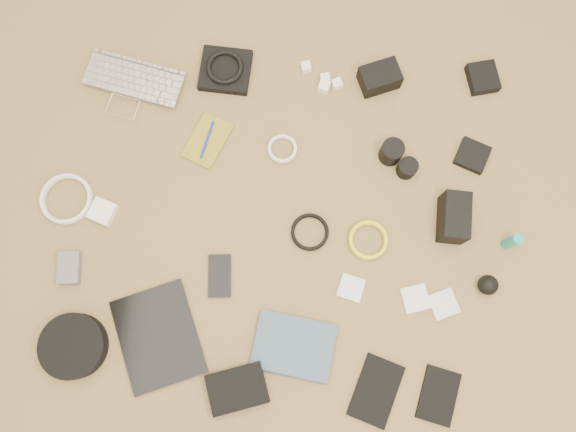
# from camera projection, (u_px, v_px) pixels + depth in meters

# --- Properties ---
(laptop) EXTENTS (0.34, 0.28, 0.02)m
(laptop) POSITION_uv_depth(u_px,v_px,m) (130.00, 92.00, 1.74)
(laptop) COLOR silver
(laptop) RESTS_ON ground
(headphone_pouch) EXTENTS (0.16, 0.16, 0.03)m
(headphone_pouch) POSITION_uv_depth(u_px,v_px,m) (225.00, 70.00, 1.75)
(headphone_pouch) COLOR black
(headphone_pouch) RESTS_ON ground
(headphones) EXTENTS (0.13, 0.13, 0.01)m
(headphones) POSITION_uv_depth(u_px,v_px,m) (225.00, 67.00, 1.73)
(headphones) COLOR black
(headphones) RESTS_ON headphone_pouch
(charger_a) EXTENTS (0.04, 0.04, 0.03)m
(charger_a) POSITION_uv_depth(u_px,v_px,m) (306.00, 67.00, 1.75)
(charger_a) COLOR white
(charger_a) RESTS_ON ground
(charger_b) EXTENTS (0.03, 0.03, 0.03)m
(charger_b) POSITION_uv_depth(u_px,v_px,m) (325.00, 79.00, 1.75)
(charger_b) COLOR white
(charger_b) RESTS_ON ground
(charger_c) EXTENTS (0.04, 0.04, 0.03)m
(charger_c) POSITION_uv_depth(u_px,v_px,m) (324.00, 87.00, 1.74)
(charger_c) COLOR white
(charger_c) RESTS_ON ground
(charger_d) EXTENTS (0.04, 0.04, 0.03)m
(charger_d) POSITION_uv_depth(u_px,v_px,m) (337.00, 84.00, 1.74)
(charger_d) COLOR white
(charger_d) RESTS_ON ground
(dslr_camera) EXTENTS (0.14, 0.12, 0.07)m
(dslr_camera) POSITION_uv_depth(u_px,v_px,m) (380.00, 78.00, 1.72)
(dslr_camera) COLOR black
(dslr_camera) RESTS_ON ground
(lens_pouch) EXTENTS (0.11, 0.11, 0.03)m
(lens_pouch) POSITION_uv_depth(u_px,v_px,m) (483.00, 78.00, 1.74)
(lens_pouch) COLOR black
(lens_pouch) RESTS_ON ground
(notebook_olive) EXTENTS (0.16, 0.19, 0.01)m
(notebook_olive) POSITION_uv_depth(u_px,v_px,m) (208.00, 141.00, 1.71)
(notebook_olive) COLOR olive
(notebook_olive) RESTS_ON ground
(pen_blue) EXTENTS (0.03, 0.12, 0.01)m
(pen_blue) POSITION_uv_depth(u_px,v_px,m) (207.00, 140.00, 1.71)
(pen_blue) COLOR #1425A6
(pen_blue) RESTS_ON notebook_olive
(cable_white_a) EXTENTS (0.11, 0.11, 0.01)m
(cable_white_a) POSITION_uv_depth(u_px,v_px,m) (282.00, 149.00, 1.71)
(cable_white_a) COLOR white
(cable_white_a) RESTS_ON ground
(lens_a) EXTENTS (0.09, 0.09, 0.07)m
(lens_a) POSITION_uv_depth(u_px,v_px,m) (391.00, 152.00, 1.67)
(lens_a) COLOR black
(lens_a) RESTS_ON ground
(lens_b) EXTENTS (0.07, 0.07, 0.05)m
(lens_b) POSITION_uv_depth(u_px,v_px,m) (407.00, 168.00, 1.67)
(lens_b) COLOR black
(lens_b) RESTS_ON ground
(card_reader) EXTENTS (0.12, 0.12, 0.02)m
(card_reader) POSITION_uv_depth(u_px,v_px,m) (472.00, 156.00, 1.70)
(card_reader) COLOR black
(card_reader) RESTS_ON ground
(power_brick) EXTENTS (0.09, 0.09, 0.03)m
(power_brick) POSITION_uv_depth(u_px,v_px,m) (103.00, 212.00, 1.66)
(power_brick) COLOR white
(power_brick) RESTS_ON ground
(cable_white_b) EXTENTS (0.18, 0.18, 0.01)m
(cable_white_b) POSITION_uv_depth(u_px,v_px,m) (67.00, 199.00, 1.67)
(cable_white_b) COLOR white
(cable_white_b) RESTS_ON ground
(cable_black) EXTENTS (0.14, 0.14, 0.01)m
(cable_black) POSITION_uv_depth(u_px,v_px,m) (310.00, 232.00, 1.65)
(cable_black) COLOR black
(cable_black) RESTS_ON ground
(cable_yellow) EXTENTS (0.14, 0.14, 0.01)m
(cable_yellow) POSITION_uv_depth(u_px,v_px,m) (368.00, 240.00, 1.65)
(cable_yellow) COLOR yellow
(cable_yellow) RESTS_ON ground
(flash) EXTENTS (0.08, 0.14, 0.10)m
(flash) POSITION_uv_depth(u_px,v_px,m) (454.00, 218.00, 1.61)
(flash) COLOR black
(flash) RESTS_ON ground
(lens_cleaner) EXTENTS (0.04, 0.04, 0.10)m
(lens_cleaner) POSITION_uv_depth(u_px,v_px,m) (512.00, 241.00, 1.60)
(lens_cleaner) COLOR teal
(lens_cleaner) RESTS_ON ground
(battery_charger) EXTENTS (0.07, 0.10, 0.03)m
(battery_charger) POSITION_uv_depth(u_px,v_px,m) (69.00, 268.00, 1.62)
(battery_charger) COLOR #5D5E62
(battery_charger) RESTS_ON ground
(tablet) EXTENTS (0.30, 0.34, 0.01)m
(tablet) POSITION_uv_depth(u_px,v_px,m) (158.00, 337.00, 1.59)
(tablet) COLOR black
(tablet) RESTS_ON ground
(phone) EXTENTS (0.07, 0.13, 0.01)m
(phone) POSITION_uv_depth(u_px,v_px,m) (220.00, 276.00, 1.63)
(phone) COLOR black
(phone) RESTS_ON ground
(filter_case_left) EXTENTS (0.08, 0.08, 0.01)m
(filter_case_left) POSITION_uv_depth(u_px,v_px,m) (351.00, 288.00, 1.62)
(filter_case_left) COLOR silver
(filter_case_left) RESTS_ON ground
(filter_case_mid) EXTENTS (0.09, 0.09, 0.01)m
(filter_case_mid) POSITION_uv_depth(u_px,v_px,m) (416.00, 299.00, 1.61)
(filter_case_mid) COLOR silver
(filter_case_mid) RESTS_ON ground
(filter_case_right) EXTENTS (0.10, 0.10, 0.01)m
(filter_case_right) POSITION_uv_depth(u_px,v_px,m) (444.00, 304.00, 1.61)
(filter_case_right) COLOR silver
(filter_case_right) RESTS_ON ground
(air_blower) EXTENTS (0.06, 0.06, 0.06)m
(air_blower) POSITION_uv_depth(u_px,v_px,m) (488.00, 285.00, 1.60)
(air_blower) COLOR black
(air_blower) RESTS_ON ground
(headphone_case) EXTENTS (0.23, 0.23, 0.05)m
(headphone_case) POSITION_uv_depth(u_px,v_px,m) (73.00, 346.00, 1.56)
(headphone_case) COLOR black
(headphone_case) RESTS_ON ground
(drive_case) EXTENTS (0.19, 0.16, 0.04)m
(drive_case) POSITION_uv_depth(u_px,v_px,m) (237.00, 388.00, 1.55)
(drive_case) COLOR black
(drive_case) RESTS_ON ground
(paperback) EXTENTS (0.24, 0.20, 0.02)m
(paperback) POSITION_uv_depth(u_px,v_px,m) (288.00, 376.00, 1.56)
(paperback) COLOR #3E5269
(paperback) RESTS_ON ground
(notebook_black_a) EXTENTS (0.16, 0.20, 0.01)m
(notebook_black_a) POSITION_uv_depth(u_px,v_px,m) (376.00, 391.00, 1.56)
(notebook_black_a) COLOR black
(notebook_black_a) RESTS_ON ground
(notebook_black_b) EXTENTS (0.13, 0.17, 0.01)m
(notebook_black_b) POSITION_uv_depth(u_px,v_px,m) (438.00, 396.00, 1.56)
(notebook_black_b) COLOR black
(notebook_black_b) RESTS_ON ground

